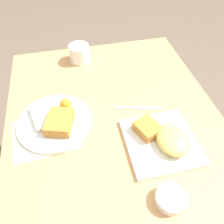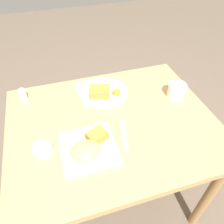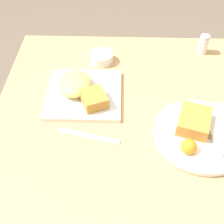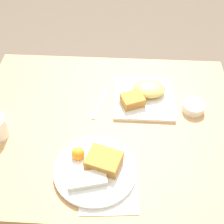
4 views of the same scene
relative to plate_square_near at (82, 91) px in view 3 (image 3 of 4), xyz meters
name	(u,v)px [view 3 (image 3 of 4)]	position (x,y,z in m)	size (l,w,h in m)	color
dining_table	(123,150)	(0.15, 0.13, -0.11)	(1.00, 0.80, 0.74)	tan
menu_card	(210,125)	(0.12, 0.39, -0.02)	(0.20, 0.24, 0.00)	silver
plate_square_near	(82,91)	(0.00, 0.00, 0.00)	(0.23, 0.23, 0.06)	white
plate_oval_far	(200,132)	(0.16, 0.35, 0.00)	(0.27, 0.27, 0.05)	white
sauce_ramekin	(101,57)	(-0.19, 0.05, 0.00)	(0.08, 0.08, 0.03)	white
salt_shaker	(203,45)	(-0.26, 0.43, 0.01)	(0.04, 0.04, 0.07)	white
butter_knife	(89,136)	(0.17, 0.04, -0.02)	(0.06, 0.18, 0.00)	silver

